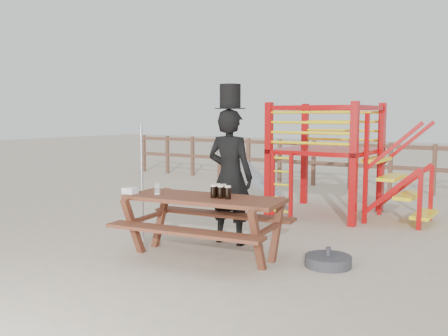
% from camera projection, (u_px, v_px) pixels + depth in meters
% --- Properties ---
extents(ground, '(60.00, 60.00, 0.00)m').
position_uv_depth(ground, '(208.00, 257.00, 6.62)').
color(ground, '#C4B098').
rests_on(ground, ground).
extents(back_fence, '(15.09, 0.09, 1.20)m').
position_uv_depth(back_fence, '(370.00, 161.00, 12.37)').
color(back_fence, brown).
rests_on(back_fence, ground).
extents(playground_fort, '(4.71, 1.84, 2.10)m').
position_uv_depth(playground_fort, '(322.00, 157.00, 9.42)').
color(playground_fort, '#B00B0D').
rests_on(playground_fort, ground).
extents(picnic_table, '(2.26, 1.71, 0.81)m').
position_uv_depth(picnic_table, '(204.00, 219.00, 6.55)').
color(picnic_table, brown).
rests_on(picnic_table, ground).
extents(man_with_hat, '(0.73, 0.49, 2.31)m').
position_uv_depth(man_with_hat, '(230.00, 173.00, 7.22)').
color(man_with_hat, black).
rests_on(man_with_hat, ground).
extents(metal_pole, '(0.04, 0.04, 1.73)m').
position_uv_depth(metal_pole, '(142.00, 183.00, 7.37)').
color(metal_pole, '#B2B2B7').
rests_on(metal_pole, ground).
extents(parasol_base, '(0.58, 0.58, 0.25)m').
position_uv_depth(parasol_base, '(328.00, 261.00, 6.19)').
color(parasol_base, '#343439').
rests_on(parasol_base, ground).
extents(paper_bag, '(0.19, 0.15, 0.08)m').
position_uv_depth(paper_bag, '(130.00, 191.00, 6.77)').
color(paper_bag, white).
rests_on(paper_bag, picnic_table).
extents(stout_pints, '(0.30, 0.19, 0.17)m').
position_uv_depth(stout_pints, '(220.00, 191.00, 6.43)').
color(stout_pints, black).
rests_on(stout_pints, picnic_table).
extents(empty_glasses, '(0.08, 0.08, 0.15)m').
position_uv_depth(empty_glasses, '(157.00, 189.00, 6.70)').
color(empty_glasses, silver).
rests_on(empty_glasses, picnic_table).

